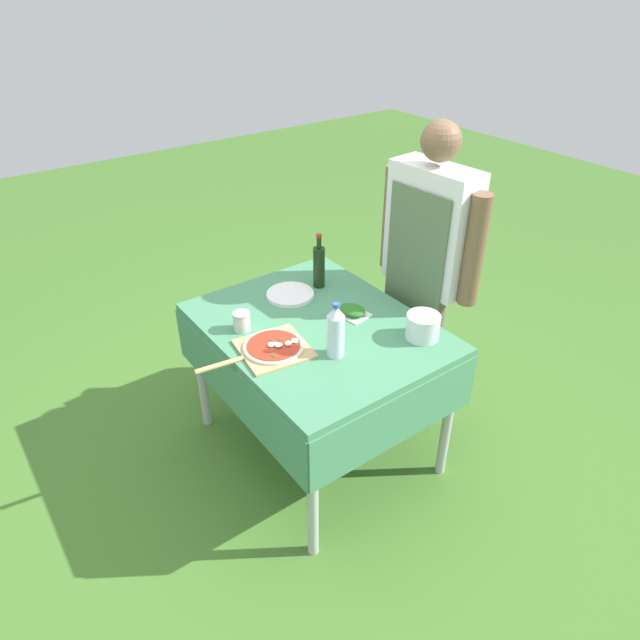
# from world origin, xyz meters

# --- Properties ---
(ground_plane) EXTENTS (12.00, 12.00, 0.00)m
(ground_plane) POSITION_xyz_m (0.00, 0.00, 0.00)
(ground_plane) COLOR #477A2D
(prep_table) EXTENTS (1.20, 0.96, 0.80)m
(prep_table) POSITION_xyz_m (0.00, 0.00, 0.71)
(prep_table) COLOR #478960
(prep_table) RESTS_ON ground
(person_cook) EXTENTS (0.63, 0.24, 1.69)m
(person_cook) POSITION_xyz_m (0.06, 0.66, 1.00)
(person_cook) COLOR #70604C
(person_cook) RESTS_ON ground
(pizza_on_peel) EXTENTS (0.34, 0.54, 0.05)m
(pizza_on_peel) POSITION_xyz_m (0.05, -0.29, 0.82)
(pizza_on_peel) COLOR tan
(pizza_on_peel) RESTS_ON prep_table
(oil_bottle) EXTENTS (0.06, 0.06, 0.30)m
(oil_bottle) POSITION_xyz_m (-0.31, 0.24, 0.92)
(oil_bottle) COLOR black
(oil_bottle) RESTS_ON prep_table
(water_bottle) EXTENTS (0.08, 0.08, 0.27)m
(water_bottle) POSITION_xyz_m (0.24, -0.08, 0.93)
(water_bottle) COLOR silver
(water_bottle) RESTS_ON prep_table
(herb_container) EXTENTS (0.18, 0.15, 0.04)m
(herb_container) POSITION_xyz_m (0.02, 0.20, 0.82)
(herb_container) COLOR silver
(herb_container) RESTS_ON prep_table
(mixing_tub) EXTENTS (0.16, 0.16, 0.12)m
(mixing_tub) POSITION_xyz_m (0.37, 0.34, 0.86)
(mixing_tub) COLOR silver
(mixing_tub) RESTS_ON prep_table
(plate_stack) EXTENTS (0.25, 0.25, 0.02)m
(plate_stack) POSITION_xyz_m (-0.31, 0.05, 0.81)
(plate_stack) COLOR white
(plate_stack) RESTS_ON prep_table
(sauce_jar) EXTENTS (0.08, 0.08, 0.09)m
(sauce_jar) POSITION_xyz_m (-0.18, -0.31, 0.85)
(sauce_jar) COLOR silver
(sauce_jar) RESTS_ON prep_table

